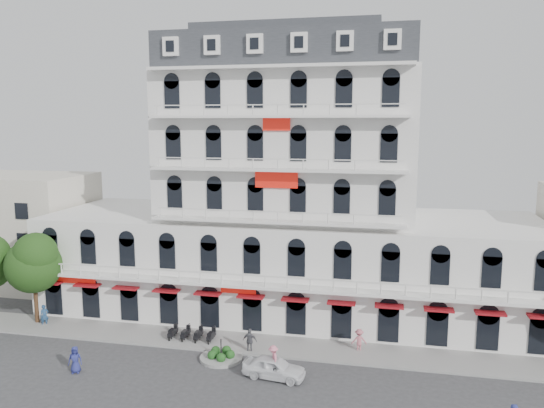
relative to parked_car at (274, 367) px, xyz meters
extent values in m
plane|color=#38383A|center=(-1.45, -4.01, -0.75)|extent=(120.00, 120.00, 0.00)
cube|color=gray|center=(-1.45, 4.99, -0.67)|extent=(53.00, 4.00, 0.16)
cube|color=silver|center=(-1.45, 13.99, 3.75)|extent=(45.00, 14.00, 9.00)
cube|color=silver|center=(-1.45, 13.99, 14.75)|extent=(22.00, 12.00, 13.00)
cube|color=#2D3035|center=(-1.45, 13.99, 22.75)|extent=(21.56, 11.76, 3.00)
cube|color=#2D3035|center=(-1.45, 13.99, 24.65)|extent=(15.84, 8.64, 0.80)
cube|color=maroon|center=(-1.45, 6.49, 2.75)|extent=(40.50, 1.00, 0.15)
cube|color=red|center=(-1.45, 7.87, 12.25)|extent=(3.50, 0.10, 1.40)
cube|color=beige|center=(-31.45, 15.99, 5.25)|extent=(14.00, 10.00, 12.00)
cylinder|color=gray|center=(-4.45, 1.99, -0.63)|extent=(3.20, 3.20, 0.24)
cylinder|color=black|center=(-4.45, 1.99, 0.15)|extent=(0.08, 0.08, 1.40)
sphere|color=#1F4818|center=(-3.75, 1.99, -0.30)|extent=(0.70, 0.70, 0.70)
sphere|color=#1F4818|center=(-4.23, 2.65, -0.30)|extent=(0.70, 0.70, 0.70)
sphere|color=#1F4818|center=(-5.01, 2.41, -0.30)|extent=(0.70, 0.70, 0.70)
sphere|color=#1F4818|center=(-5.02, 1.59, -0.30)|extent=(0.70, 0.70, 0.70)
sphere|color=#1F4818|center=(-4.25, 1.32, -0.30)|extent=(0.70, 0.70, 0.70)
cylinder|color=#382314|center=(-22.45, 5.49, 1.12)|extent=(0.36, 0.36, 3.74)
sphere|color=#163C13|center=(-22.45, 5.49, 4.52)|extent=(4.76, 4.76, 4.76)
sphere|color=#163C13|center=(-21.95, 5.19, 5.63)|extent=(3.74, 3.74, 3.74)
sphere|color=#163C13|center=(-22.85, 5.79, 5.20)|extent=(3.40, 3.40, 3.40)
imported|color=white|center=(0.00, 0.00, 0.00)|extent=(4.59, 2.31, 1.50)
cube|color=black|center=(-0.06, 0.03, -0.20)|extent=(0.91, 1.52, 0.35)
torus|color=black|center=(0.15, -0.48, -0.47)|extent=(0.34, 0.60, 0.60)
torus|color=black|center=(-0.28, 0.53, -0.47)|extent=(0.34, 0.60, 0.60)
imported|color=pink|center=(-0.06, 0.03, 0.63)|extent=(1.11, 1.38, 1.86)
imported|color=navy|center=(-13.90, -2.17, 0.22)|extent=(1.09, 0.89, 1.93)
imported|color=#56565E|center=(-2.64, 3.58, 0.21)|extent=(1.16, 0.55, 1.93)
imported|color=#BF6571|center=(5.56, 5.49, 0.16)|extent=(1.27, 0.85, 1.82)
imported|color=navy|center=(-21.45, 5.12, 0.20)|extent=(0.81, 0.81, 1.90)
camera|label=1|loc=(7.02, -33.81, 16.75)|focal=35.00mm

